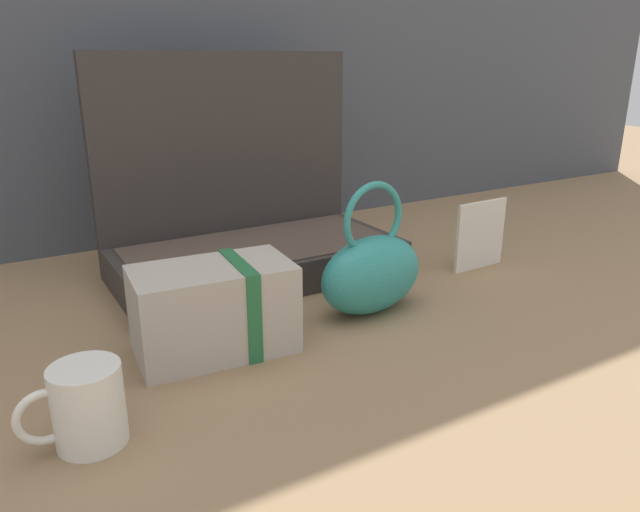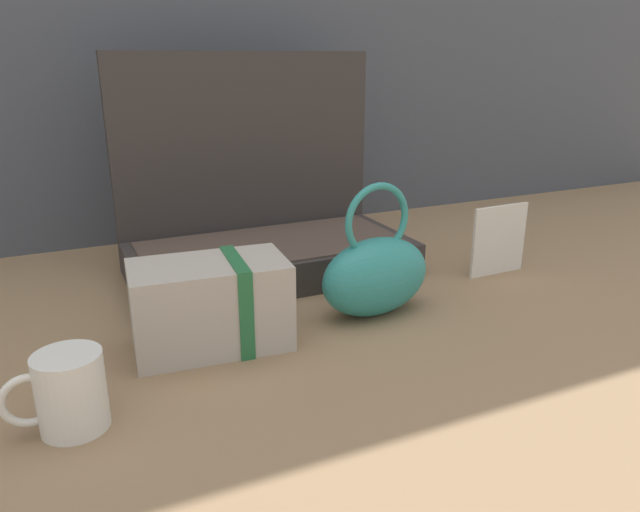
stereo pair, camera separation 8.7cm
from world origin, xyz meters
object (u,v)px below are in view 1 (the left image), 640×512
Objects in this scene: teal_pouch_handbag at (372,271)px; coffee_mug at (86,406)px; info_card_left at (480,235)px; cream_toiletry_bag at (216,309)px; open_suitcase at (247,222)px.

teal_pouch_handbag is 1.93× the size of coffee_mug.
teal_pouch_handbag is 0.48m from coffee_mug.
coffee_mug is 0.79m from info_card_left.
cream_toiletry_bag is 0.24m from coffee_mug.
open_suitcase reaches higher than teal_pouch_handbag.
teal_pouch_handbag is 0.96× the size of cream_toiletry_bag.
open_suitcase reaches higher than coffee_mug.
cream_toiletry_bag is 1.68× the size of info_card_left.
open_suitcase is at bearing 58.48° from cream_toiletry_bag.
open_suitcase is 4.66× the size of coffee_mug.
cream_toiletry_bag is at bearing -121.52° from open_suitcase.
teal_pouch_handbag is at bearing 0.15° from cream_toiletry_bag.
info_card_left is (0.39, -0.22, -0.03)m from open_suitcase.
open_suitcase is at bearing 107.42° from teal_pouch_handbag.
open_suitcase is at bearing 148.91° from info_card_left.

